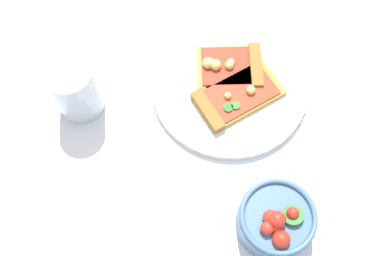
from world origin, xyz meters
TOP-DOWN VIEW (x-y plane):
  - ground_plane at (0.00, 0.00)m, footprint 2.40×2.40m
  - plate at (0.02, -0.02)m, footprint 0.27×0.27m
  - pizza_slice_near at (0.04, 0.01)m, footprint 0.14×0.13m
  - pizza_slice_far at (0.01, -0.04)m, footprint 0.15×0.09m
  - salad_bowl at (-0.07, -0.24)m, footprint 0.11×0.11m
  - soda_glass at (-0.20, 0.11)m, footprint 0.08×0.08m

SIDE VIEW (x-z plane):
  - ground_plane at x=0.00m, z-range 0.00..0.00m
  - plate at x=0.02m, z-range 0.00..0.01m
  - pizza_slice_far at x=0.01m, z-range 0.01..0.03m
  - pizza_slice_near at x=0.04m, z-range 0.01..0.03m
  - salad_bowl at x=-0.07m, z-range -0.01..0.07m
  - soda_glass at x=-0.20m, z-range 0.00..0.10m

